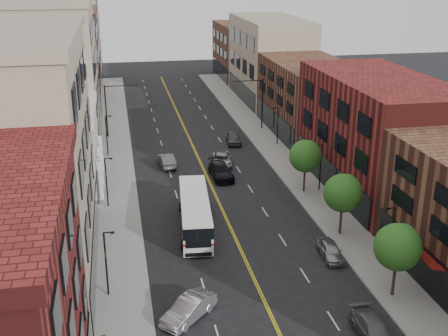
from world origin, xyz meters
TOP-DOWN VIEW (x-y plane):
  - sidewalk_left at (-10.00, 35.00)m, footprint 4.00×110.00m
  - sidewalk_right at (10.00, 35.00)m, footprint 4.00×110.00m
  - bldg_l_tanoffice at (-17.00, 13.00)m, footprint 10.00×22.00m
  - bldg_l_white at (-17.00, 31.00)m, footprint 10.00×14.00m
  - bldg_l_far_a at (-17.00, 48.00)m, footprint 10.00×20.00m
  - bldg_l_far_b at (-17.00, 68.00)m, footprint 10.00×20.00m
  - bldg_l_far_c at (-17.00, 86.00)m, footprint 10.00×16.00m
  - bldg_r_mid at (17.00, 24.00)m, footprint 10.00×22.00m
  - bldg_r_far_a at (17.00, 45.00)m, footprint 10.00×20.00m
  - bldg_r_far_b at (17.00, 66.00)m, footprint 10.00×22.00m
  - bldg_r_far_c at (17.00, 86.00)m, footprint 10.00×18.00m
  - tree_r_1 at (9.39, 4.07)m, footprint 3.40×3.40m
  - tree_r_2 at (9.39, 14.07)m, footprint 3.40×3.40m
  - tree_r_3 at (9.39, 24.07)m, footprint 3.40×3.40m
  - lamp_l_1 at (-10.95, 8.00)m, footprint 0.81×0.55m
  - lamp_l_2 at (-10.95, 24.00)m, footprint 0.81×0.55m
  - lamp_l_3 at (-10.95, 40.00)m, footprint 0.81×0.55m
  - lamp_r_1 at (10.95, 8.00)m, footprint 0.81×0.55m
  - lamp_r_2 at (10.95, 24.00)m, footprint 0.81×0.55m
  - lamp_r_3 at (10.95, 40.00)m, footprint 0.81×0.55m
  - signal_mast_left at (-10.27, 48.00)m, footprint 4.49×0.18m
  - signal_mast_right at (10.27, 48.00)m, footprint 4.49×0.18m
  - city_bus at (-3.19, 17.79)m, footprint 3.60×11.72m
  - car_angle_b at (-5.60, 4.17)m, footprint 4.38×4.35m
  - car_parked_mid at (5.80, -0.40)m, footprint 1.98×4.76m
  - car_parked_far at (6.96, 10.27)m, footprint 1.77×3.94m
  - car_lane_behind at (-4.14, 34.74)m, footprint 1.97×4.64m
  - car_lane_a at (1.50, 29.91)m, footprint 2.39×5.51m
  - car_lane_b at (2.41, 34.00)m, footprint 2.64×4.90m
  - car_lane_c at (5.50, 42.00)m, footprint 2.20×4.57m

SIDE VIEW (x-z plane):
  - sidewalk_left at x=-10.00m, z-range 0.00..0.15m
  - sidewalk_right at x=10.00m, z-range 0.00..0.15m
  - car_lane_b at x=2.41m, z-range 0.00..1.31m
  - car_parked_far at x=6.96m, z-range 0.00..1.32m
  - car_parked_mid at x=5.80m, z-range 0.00..1.37m
  - car_lane_behind at x=-4.14m, z-range 0.00..1.49m
  - car_lane_c at x=5.50m, z-range 0.00..1.50m
  - car_angle_b at x=-5.60m, z-range 0.00..1.51m
  - car_lane_a at x=1.50m, z-range 0.00..1.58m
  - city_bus at x=-3.19m, z-range 0.24..3.21m
  - lamp_l_1 at x=-10.95m, z-range 0.45..5.50m
  - lamp_l_2 at x=-10.95m, z-range 0.45..5.50m
  - lamp_l_3 at x=-10.95m, z-range 0.45..5.50m
  - lamp_r_1 at x=10.95m, z-range 0.45..5.50m
  - lamp_r_2 at x=10.95m, z-range 0.45..5.50m
  - lamp_r_3 at x=10.95m, z-range 0.45..5.50m
  - bldg_l_white at x=-17.00m, z-range 0.00..8.00m
  - tree_r_1 at x=9.39m, z-range 1.33..6.92m
  - tree_r_2 at x=9.39m, z-range 1.33..6.92m
  - tree_r_3 at x=9.39m, z-range 1.33..6.92m
  - signal_mast_left at x=-10.27m, z-range 1.05..8.25m
  - signal_mast_right at x=10.27m, z-range 1.05..8.25m
  - bldg_r_far_a at x=17.00m, z-range 0.00..10.00m
  - bldg_r_far_c at x=17.00m, z-range 0.00..11.00m
  - bldg_r_mid at x=17.00m, z-range 0.00..12.00m
  - bldg_r_far_b at x=17.00m, z-range 0.00..14.00m
  - bldg_l_far_b at x=-17.00m, z-range 0.00..15.00m
  - bldg_l_tanoffice at x=-17.00m, z-range 0.00..18.00m
  - bldg_l_far_a at x=-17.00m, z-range 0.00..18.00m
  - bldg_l_far_c at x=-17.00m, z-range 0.00..20.00m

